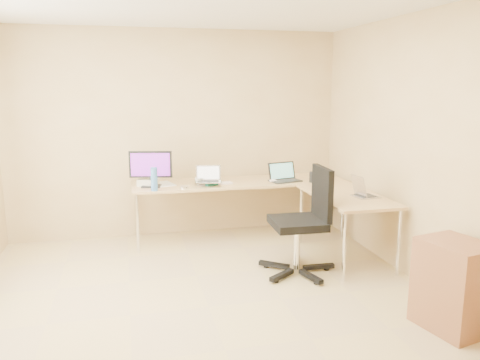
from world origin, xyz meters
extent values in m
plane|color=tan|center=(0.00, 0.00, 0.00)|extent=(4.50, 4.50, 0.00)
plane|color=#CFB584|center=(0.00, 2.25, 1.30)|extent=(4.50, 0.00, 4.50)
plane|color=#CFB584|center=(0.00, -2.25, 1.30)|extent=(4.50, 0.00, 4.50)
plane|color=#CFB584|center=(2.10, 0.00, 1.30)|extent=(0.00, 4.50, 4.50)
cube|color=tan|center=(0.72, 1.85, 0.36)|extent=(2.65, 0.70, 0.73)
cube|color=tan|center=(1.70, 0.85, 0.36)|extent=(0.70, 1.30, 0.73)
cube|color=black|center=(-0.37, 1.78, 0.95)|extent=(0.52, 0.26, 0.43)
cube|color=#115E4F|center=(0.32, 1.78, 0.75)|extent=(0.29, 0.33, 0.05)
cube|color=#B1B2BB|center=(0.30, 1.67, 0.87)|extent=(0.33, 0.28, 0.19)
cube|color=black|center=(1.28, 1.71, 0.85)|extent=(0.42, 0.35, 0.23)
cube|color=white|center=(0.40, 1.74, 0.74)|extent=(0.42, 0.15, 0.02)
ellipsoid|color=white|center=(1.12, 1.71, 0.75)|extent=(0.11, 0.09, 0.04)
imported|color=beige|center=(0.19, 1.74, 0.78)|extent=(0.12, 0.12, 0.09)
cylinder|color=silver|center=(0.00, 1.59, 0.74)|extent=(0.12, 0.12, 0.03)
cylinder|color=#3C71B4|center=(-0.35, 1.55, 0.87)|extent=(0.08, 0.08, 0.27)
cube|color=white|center=(-0.22, 1.89, 0.73)|extent=(0.31, 0.37, 0.01)
cube|color=white|center=(-0.40, 1.85, 0.77)|extent=(0.27, 0.24, 0.08)
cylinder|color=silver|center=(-0.40, 2.01, 0.89)|extent=(0.26, 0.26, 0.32)
cylinder|color=black|center=(1.59, 1.58, 0.79)|extent=(0.10, 0.10, 0.13)
cube|color=silver|center=(1.85, 0.71, 0.83)|extent=(0.31, 0.26, 0.19)
cube|color=black|center=(1.02, 0.56, 0.50)|extent=(0.69, 0.69, 1.12)
cube|color=brown|center=(1.83, -0.81, 0.36)|extent=(0.52, 0.60, 0.72)
camera|label=1|loc=(-0.65, -3.87, 1.92)|focal=35.89mm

